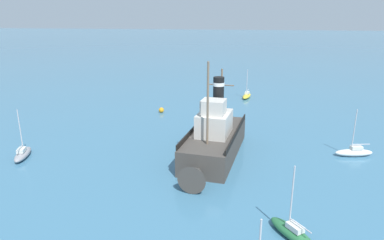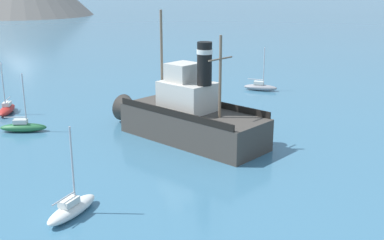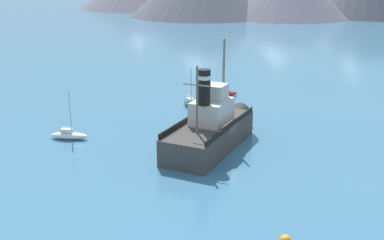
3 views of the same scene
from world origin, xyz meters
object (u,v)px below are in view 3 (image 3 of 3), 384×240
(sailboat_white, at_px, (69,135))
(sailboat_red, at_px, (224,94))
(old_tugboat, at_px, (212,128))
(sailboat_green, at_px, (190,104))

(sailboat_white, bearing_deg, sailboat_red, 63.99)
(old_tugboat, xyz_separation_m, sailboat_green, (-6.41, 12.10, -1.40))
(old_tugboat, xyz_separation_m, sailboat_red, (-3.83, 18.18, -1.40))
(old_tugboat, distance_m, sailboat_red, 18.63)
(sailboat_red, bearing_deg, sailboat_white, -116.01)
(old_tugboat, distance_m, sailboat_green, 13.77)
(old_tugboat, bearing_deg, sailboat_red, 101.90)
(old_tugboat, relative_size, sailboat_white, 3.00)
(sailboat_green, bearing_deg, sailboat_red, 67.03)
(sailboat_white, height_order, sailboat_green, same)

